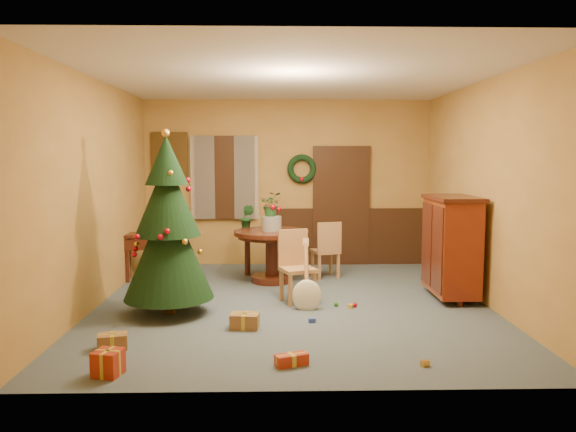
{
  "coord_description": "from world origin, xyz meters",
  "views": [
    {
      "loc": [
        -0.22,
        -7.16,
        1.9
      ],
      "look_at": [
        -0.04,
        0.4,
        1.11
      ],
      "focal_mm": 35.0,
      "sensor_mm": 36.0,
      "label": 1
    }
  ],
  "objects_px": {
    "dining_table": "(272,246)",
    "writing_desk": "(151,245)",
    "chair_near": "(296,263)",
    "christmas_tree": "(168,228)",
    "sideboard": "(451,244)"
  },
  "relations": [
    {
      "from": "dining_table",
      "to": "chair_near",
      "type": "xyz_separation_m",
      "value": [
        0.32,
        -1.16,
        -0.05
      ]
    },
    {
      "from": "chair_near",
      "to": "christmas_tree",
      "type": "height_order",
      "value": "christmas_tree"
    },
    {
      "from": "dining_table",
      "to": "christmas_tree",
      "type": "height_order",
      "value": "christmas_tree"
    },
    {
      "from": "chair_near",
      "to": "sideboard",
      "type": "bearing_deg",
      "value": 2.87
    },
    {
      "from": "chair_near",
      "to": "writing_desk",
      "type": "distance_m",
      "value": 2.59
    },
    {
      "from": "dining_table",
      "to": "chair_near",
      "type": "bearing_deg",
      "value": -74.35
    },
    {
      "from": "christmas_tree",
      "to": "dining_table",
      "type": "bearing_deg",
      "value": 54.26
    },
    {
      "from": "dining_table",
      "to": "writing_desk",
      "type": "relative_size",
      "value": 1.31
    },
    {
      "from": "christmas_tree",
      "to": "writing_desk",
      "type": "distance_m",
      "value": 2.1
    },
    {
      "from": "chair_near",
      "to": "christmas_tree",
      "type": "xyz_separation_m",
      "value": [
        -1.56,
        -0.56,
        0.55
      ]
    },
    {
      "from": "chair_near",
      "to": "writing_desk",
      "type": "xyz_separation_m",
      "value": [
        -2.2,
        1.37,
        0.04
      ]
    },
    {
      "from": "dining_table",
      "to": "sideboard",
      "type": "xyz_separation_m",
      "value": [
        2.42,
        -1.05,
        0.19
      ]
    },
    {
      "from": "dining_table",
      "to": "chair_near",
      "type": "relative_size",
      "value": 1.21
    },
    {
      "from": "dining_table",
      "to": "sideboard",
      "type": "height_order",
      "value": "sideboard"
    },
    {
      "from": "dining_table",
      "to": "writing_desk",
      "type": "distance_m",
      "value": 1.89
    }
  ]
}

